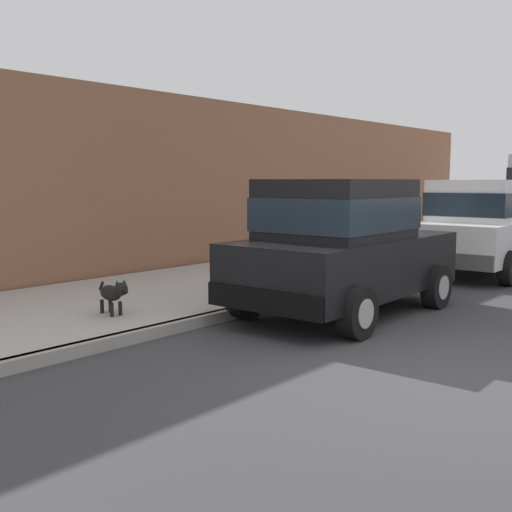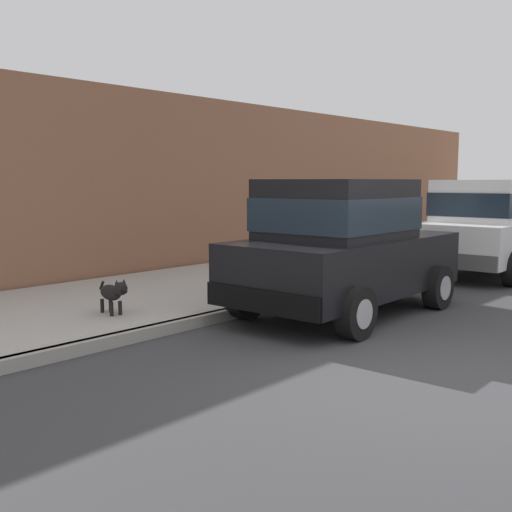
{
  "view_description": "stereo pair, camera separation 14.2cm",
  "coord_description": "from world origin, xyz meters",
  "views": [
    {
      "loc": [
        2.4,
        -5.54,
        1.86
      ],
      "look_at": [
        -2.98,
        0.69,
        0.85
      ],
      "focal_mm": 43.06,
      "sensor_mm": 36.0,
      "label": 1
    },
    {
      "loc": [
        2.5,
        -5.45,
        1.86
      ],
      "look_at": [
        -2.98,
        0.69,
        0.85
      ],
      "focal_mm": 43.06,
      "sensor_mm": 36.0,
      "label": 2
    }
  ],
  "objects": [
    {
      "name": "ground_plane",
      "position": [
        0.0,
        0.0,
        0.0
      ],
      "size": [
        80.0,
        80.0,
        0.0
      ],
      "primitive_type": "plane",
      "color": "#38383A"
    },
    {
      "name": "curb",
      "position": [
        -3.2,
        0.0,
        0.07
      ],
      "size": [
        0.16,
        64.0,
        0.14
      ],
      "primitive_type": "cube",
      "color": "gray",
      "rests_on": "ground"
    },
    {
      "name": "sidewalk",
      "position": [
        -5.0,
        0.0,
        0.07
      ],
      "size": [
        3.6,
        64.0,
        0.14
      ],
      "primitive_type": "cube",
      "color": "#A8A59E",
      "rests_on": "ground"
    },
    {
      "name": "car_black_hatchback",
      "position": [
        -2.21,
        1.62,
        0.98
      ],
      "size": [
        2.03,
        3.85,
        1.88
      ],
      "color": "black",
      "rests_on": "ground"
    },
    {
      "name": "car_white_hatchback",
      "position": [
        -2.12,
        6.6,
        0.98
      ],
      "size": [
        2.0,
        3.82,
        1.88
      ],
      "color": "white",
      "rests_on": "ground"
    },
    {
      "name": "dog_black",
      "position": [
        -4.06,
        -0.87,
        0.43
      ],
      "size": [
        0.75,
        0.27,
        0.49
      ],
      "color": "black",
      "rests_on": "sidewalk"
    },
    {
      "name": "building_facade",
      "position": [
        -7.1,
        5.87,
        1.78
      ],
      "size": [
        0.5,
        20.0,
        3.57
      ],
      "primitive_type": "cube",
      "color": "#8C5B42",
      "rests_on": "ground"
    }
  ]
}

